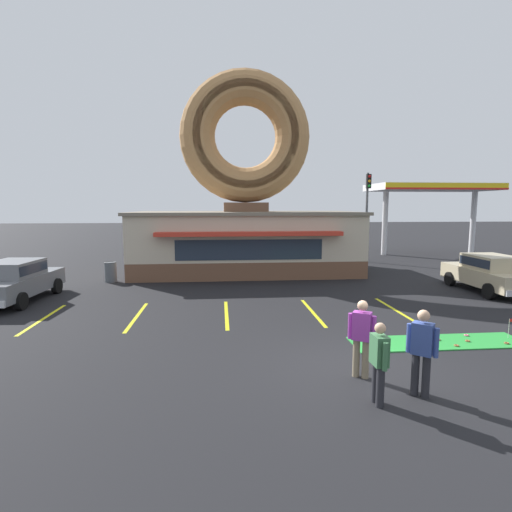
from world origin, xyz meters
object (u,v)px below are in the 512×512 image
(golf_ball, at_px, (415,343))
(pedestrian_hooded_kid, at_px, (422,349))
(car_champagne, at_px, (489,272))
(pedestrian_leather_jacket_man, at_px, (362,335))
(pedestrian_blue_sweater_man, at_px, (379,360))
(trash_bin, at_px, (111,272))
(traffic_light_pole, at_px, (367,205))
(putting_flag_pin, at_px, (510,324))
(car_grey, at_px, (16,279))

(golf_ball, bearing_deg, pedestrian_hooded_kid, -115.05)
(car_champagne, relative_size, pedestrian_leather_jacket_man, 2.69)
(pedestrian_blue_sweater_man, relative_size, trash_bin, 1.61)
(car_champagne, distance_m, trash_bin, 17.23)
(car_champagne, bearing_deg, traffic_light_pole, 101.55)
(pedestrian_leather_jacket_man, bearing_deg, traffic_light_pole, 69.31)
(car_champagne, relative_size, traffic_light_pole, 0.79)
(golf_ball, height_order, trash_bin, trash_bin)
(putting_flag_pin, distance_m, pedestrian_hooded_kid, 5.17)
(car_grey, bearing_deg, pedestrian_blue_sweater_man, -40.09)
(putting_flag_pin, distance_m, car_grey, 16.92)
(pedestrian_blue_sweater_man, bearing_deg, pedestrian_leather_jacket_man, 85.41)
(car_champagne, relative_size, trash_bin, 4.68)
(pedestrian_hooded_kid, distance_m, trash_bin, 15.61)
(golf_ball, distance_m, pedestrian_hooded_kid, 3.22)
(pedestrian_hooded_kid, height_order, trash_bin, pedestrian_hooded_kid)
(golf_ball, relative_size, putting_flag_pin, 0.08)
(putting_flag_pin, distance_m, car_champagne, 6.82)
(putting_flag_pin, height_order, car_champagne, car_champagne)
(putting_flag_pin, relative_size, car_grey, 0.12)
(traffic_light_pole, bearing_deg, golf_ball, -105.84)
(car_grey, bearing_deg, traffic_light_pole, 28.55)
(putting_flag_pin, bearing_deg, traffic_light_pole, 84.23)
(pedestrian_leather_jacket_man, bearing_deg, putting_flag_pin, 22.34)
(golf_ball, height_order, pedestrian_blue_sweater_man, pedestrian_blue_sweater_man)
(pedestrian_leather_jacket_man, relative_size, trash_bin, 1.74)
(golf_ball, relative_size, pedestrian_hooded_kid, 0.02)
(trash_bin, bearing_deg, pedestrian_leather_jacket_man, -54.52)
(pedestrian_leather_jacket_man, xyz_separation_m, trash_bin, (-8.32, 11.67, -0.44))
(trash_bin, relative_size, traffic_light_pole, 0.17)
(car_grey, height_order, pedestrian_hooded_kid, pedestrian_hooded_kid)
(golf_ball, bearing_deg, trash_bin, 136.84)
(trash_bin, height_order, traffic_light_pole, traffic_light_pole)
(putting_flag_pin, distance_m, pedestrian_blue_sweater_man, 6.06)
(trash_bin, distance_m, traffic_light_pole, 16.25)
(pedestrian_blue_sweater_man, height_order, pedestrian_leather_jacket_man, pedestrian_leather_jacket_man)
(trash_bin, bearing_deg, traffic_light_pole, 20.94)
(car_grey, xyz_separation_m, pedestrian_leather_jacket_man, (10.86, -7.88, 0.07))
(car_grey, relative_size, pedestrian_blue_sweater_man, 2.97)
(pedestrian_blue_sweater_man, distance_m, pedestrian_leather_jacket_man, 1.19)
(car_champagne, relative_size, pedestrian_hooded_kid, 2.64)
(golf_ball, xyz_separation_m, trash_bin, (-10.47, 9.82, 0.45))
(car_grey, bearing_deg, trash_bin, 56.09)
(car_champagne, bearing_deg, car_grey, -179.93)
(putting_flag_pin, xyz_separation_m, car_champagne, (3.48, 5.85, 0.43))
(trash_bin, bearing_deg, pedestrian_blue_sweater_man, -57.39)
(car_champagne, height_order, pedestrian_leather_jacket_man, pedestrian_leather_jacket_man)
(car_champagne, distance_m, pedestrian_leather_jacket_man, 11.60)
(car_champagne, height_order, traffic_light_pole, traffic_light_pole)
(pedestrian_hooded_kid, bearing_deg, golf_ball, 64.95)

